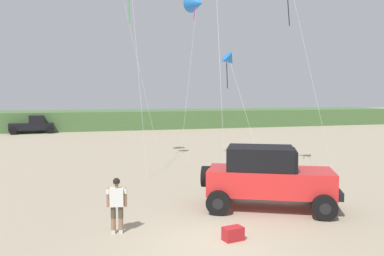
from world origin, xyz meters
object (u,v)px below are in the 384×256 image
(person_watching, at_px, (117,202))
(distant_pickup, at_px, (33,125))
(kite_pink_ribbon, at_px, (197,3))
(jeep, at_px, (268,176))
(kite_white_parafoil, at_px, (229,60))
(cooler_box, at_px, (233,234))

(person_watching, xyz_separation_m, distant_pickup, (-5.64, 34.93, 0.00))
(person_watching, bearing_deg, kite_pink_ribbon, 61.59)
(person_watching, xyz_separation_m, kite_pink_ribbon, (5.84, 10.79, 8.58))
(jeep, xyz_separation_m, kite_white_parafoil, (2.40, 9.67, 5.05))
(cooler_box, distance_m, distant_pickup, 37.50)
(distant_pickup, relative_size, kite_white_parafoil, 0.71)
(cooler_box, bearing_deg, person_watching, 143.74)
(jeep, xyz_separation_m, person_watching, (-5.48, -1.00, -0.26))
(person_watching, relative_size, distant_pickup, 0.35)
(cooler_box, distance_m, kite_white_parafoil, 14.45)
(jeep, distance_m, person_watching, 5.58)
(cooler_box, height_order, kite_pink_ribbon, kite_pink_ribbon)
(jeep, relative_size, kite_pink_ribbon, 0.49)
(person_watching, height_order, kite_pink_ribbon, kite_pink_ribbon)
(jeep, relative_size, person_watching, 3.00)
(person_watching, height_order, cooler_box, person_watching)
(distant_pickup, xyz_separation_m, kite_pink_ribbon, (11.48, -24.14, 8.58))
(cooler_box, relative_size, kite_pink_ribbon, 0.05)
(jeep, xyz_separation_m, distant_pickup, (-11.12, 33.93, -0.26))
(jeep, xyz_separation_m, kite_pink_ribbon, (0.36, 9.79, 8.32))
(kite_white_parafoil, bearing_deg, distant_pickup, 119.12)
(kite_pink_ribbon, bearing_deg, cooler_box, -102.62)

